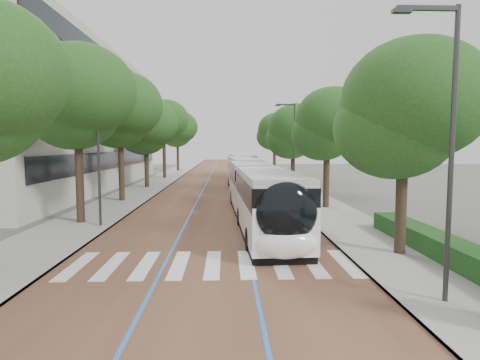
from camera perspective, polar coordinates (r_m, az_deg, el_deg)
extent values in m
plane|color=#51544C|center=(14.36, -4.83, -13.09)|extent=(160.00, 160.00, 0.00)
cube|color=brown|center=(53.82, -2.74, 0.26)|extent=(11.00, 140.00, 0.02)
cube|color=gray|center=(54.44, -10.66, 0.28)|extent=(4.00, 140.00, 0.12)
cube|color=gray|center=(54.24, 5.20, 0.33)|extent=(4.00, 140.00, 0.12)
cube|color=gray|center=(54.18, -8.68, 0.29)|extent=(0.20, 140.00, 0.14)
cube|color=gray|center=(54.04, 3.20, 0.33)|extent=(0.20, 140.00, 0.14)
cube|color=silver|center=(16.25, -22.15, -11.20)|extent=(0.55, 3.60, 0.01)
cube|color=silver|center=(15.87, -17.82, -11.46)|extent=(0.55, 3.60, 0.01)
cube|color=silver|center=(15.58, -13.30, -11.66)|extent=(0.55, 3.60, 0.01)
cube|color=silver|center=(15.39, -8.63, -11.79)|extent=(0.55, 3.60, 0.01)
cube|color=silver|center=(15.30, -3.88, -11.85)|extent=(0.55, 3.60, 0.01)
cube|color=silver|center=(15.31, 0.91, -11.82)|extent=(0.55, 3.60, 0.01)
cube|color=silver|center=(15.42, 5.65, -11.72)|extent=(0.55, 3.60, 0.01)
cube|color=silver|center=(15.63, 10.29, -11.55)|extent=(0.55, 3.60, 0.01)
cube|color=silver|center=(15.94, 14.77, -11.31)|extent=(0.55, 3.60, 0.01)
cube|color=blue|center=(53.87, -4.45, 0.27)|extent=(0.12, 126.00, 0.01)
cube|color=blue|center=(53.83, -1.04, 0.28)|extent=(0.12, 126.00, 0.01)
cube|color=#A6A49A|center=(46.35, -28.11, 7.56)|extent=(18.00, 40.00, 14.00)
cube|color=black|center=(43.13, -17.01, 2.85)|extent=(0.12, 38.00, 1.60)
cube|color=black|center=(43.14, -17.12, 7.10)|extent=(0.12, 38.00, 1.60)
cube|color=black|center=(43.39, -17.23, 11.32)|extent=(0.12, 38.00, 1.60)
cube|color=black|center=(43.83, -17.33, 15.22)|extent=(0.12, 38.00, 1.60)
cube|color=#184016|center=(16.49, 29.12, -9.45)|extent=(1.20, 14.00, 0.80)
cylinder|color=#303133|center=(12.26, 27.86, 2.85)|extent=(0.14, 0.14, 8.00)
cube|color=#303133|center=(12.41, 25.20, 21.24)|extent=(1.70, 0.12, 0.12)
cube|color=#303133|center=(12.10, 22.02, 21.38)|extent=(0.50, 0.20, 0.10)
cylinder|color=#303133|center=(36.15, 7.73, 4.42)|extent=(0.14, 0.14, 8.00)
cube|color=#303133|center=(36.20, 6.53, 10.62)|extent=(1.70, 0.12, 0.12)
cube|color=#303133|center=(36.10, 5.42, 10.52)|extent=(0.50, 0.20, 0.10)
cylinder|color=#303133|center=(22.68, -19.50, 3.87)|extent=(0.14, 0.14, 8.00)
cylinder|color=black|center=(24.16, -21.84, -0.18)|extent=(0.44, 0.44, 4.85)
ellipsoid|color=#204817|center=(24.19, -22.18, 10.28)|extent=(5.96, 5.96, 5.06)
cylinder|color=black|center=(32.74, -16.51, 1.28)|extent=(0.44, 0.44, 4.90)
ellipsoid|color=#204817|center=(32.77, -16.71, 9.07)|extent=(6.07, 6.07, 5.16)
cylinder|color=black|center=(42.50, -13.14, 1.79)|extent=(0.44, 0.44, 4.35)
ellipsoid|color=#204817|center=(42.47, -13.24, 7.12)|extent=(6.08, 6.08, 5.17)
cylinder|color=black|center=(54.29, -10.71, 2.94)|extent=(0.44, 0.44, 5.17)
ellipsoid|color=#204817|center=(54.33, -10.79, 7.89)|extent=(5.98, 5.98, 5.08)
cylinder|color=black|center=(69.15, -8.83, 3.27)|extent=(0.44, 0.44, 4.88)
ellipsoid|color=#204817|center=(69.17, -8.88, 6.94)|extent=(6.32, 6.32, 5.37)
cylinder|color=black|center=(17.31, 21.92, -3.56)|extent=(0.44, 0.44, 3.98)
ellipsoid|color=#204817|center=(17.17, 22.32, 8.47)|extent=(5.60, 5.60, 4.76)
cylinder|color=black|center=(28.61, 12.16, 0.00)|extent=(0.44, 0.44, 4.03)
ellipsoid|color=#204817|center=(28.53, 12.30, 7.35)|extent=(5.05, 5.05, 4.29)
cylinder|color=black|center=(42.29, 7.53, 1.62)|extent=(0.44, 0.44, 3.99)
ellipsoid|color=#204817|center=(42.24, 7.58, 6.54)|extent=(5.91, 5.91, 5.02)
cylinder|color=black|center=(58.10, 4.92, 2.75)|extent=(0.44, 0.44, 4.38)
ellipsoid|color=#204817|center=(58.08, 4.95, 6.68)|extent=(5.43, 5.43, 4.61)
cylinder|color=black|center=(24.23, 2.35, -1.36)|extent=(2.33, 0.98, 2.30)
cube|color=white|center=(19.25, 4.06, -4.56)|extent=(2.84, 9.44, 1.82)
cube|color=black|center=(19.10, 4.08, -1.19)|extent=(2.87, 9.26, 0.97)
cube|color=#B9B9BB|center=(19.04, 4.09, 0.73)|extent=(2.78, 9.26, 0.31)
cube|color=black|center=(19.46, 4.04, -7.72)|extent=(2.77, 9.07, 0.35)
cube|color=white|center=(28.55, 1.38, -1.42)|extent=(2.78, 7.83, 1.82)
cube|color=black|center=(28.45, 1.38, 0.86)|extent=(2.81, 7.67, 0.97)
cube|color=#B9B9BB|center=(28.41, 1.39, 2.15)|extent=(2.72, 7.67, 0.31)
cube|color=black|center=(28.69, 1.37, -3.58)|extent=(2.72, 7.51, 0.35)
ellipsoid|color=black|center=(14.72, 6.57, -4.62)|extent=(2.39, 1.18, 2.28)
ellipsoid|color=white|center=(14.91, 6.56, -8.98)|extent=(2.38, 1.08, 1.14)
cylinder|color=black|center=(17.05, 1.33, -8.41)|extent=(0.34, 1.01, 1.00)
cylinder|color=black|center=(17.41, 8.84, -8.19)|extent=(0.34, 1.01, 1.00)
cylinder|color=black|center=(30.22, -1.06, -2.52)|extent=(0.34, 1.01, 1.00)
cylinder|color=black|center=(30.42, 3.20, -2.48)|extent=(0.34, 1.01, 1.00)
cylinder|color=black|center=(22.28, 0.03, -5.22)|extent=(0.34, 1.01, 1.00)
cylinder|color=black|center=(22.56, 5.79, -5.13)|extent=(0.34, 1.01, 1.00)
cube|color=white|center=(39.73, 0.48, 0.39)|extent=(3.11, 12.11, 1.82)
cube|color=black|center=(39.65, 0.48, 2.03)|extent=(3.13, 11.87, 0.97)
cube|color=#B9B9BB|center=(39.63, 0.48, 2.96)|extent=(3.04, 11.87, 0.31)
cube|color=black|center=(39.83, 0.48, -1.17)|extent=(3.03, 11.63, 0.35)
ellipsoid|color=black|center=(33.87, 1.41, 0.85)|extent=(2.40, 1.22, 2.28)
ellipsoid|color=white|center=(33.92, 1.42, -1.08)|extent=(2.40, 1.12, 1.14)
cylinder|color=black|center=(36.14, -0.77, -1.28)|extent=(0.35, 1.01, 1.00)
cylinder|color=black|center=(36.37, 2.79, -1.25)|extent=(0.35, 1.01, 1.00)
cylinder|color=black|center=(43.48, -1.47, -0.22)|extent=(0.35, 1.01, 1.00)
cylinder|color=black|center=(43.68, 1.49, -0.20)|extent=(0.35, 1.01, 1.00)
cube|color=white|center=(51.90, 0.23, 1.47)|extent=(3.27, 12.14, 1.82)
cube|color=black|center=(51.84, 0.23, 2.73)|extent=(3.29, 11.90, 0.97)
cube|color=#B9B9BB|center=(51.82, 0.23, 3.44)|extent=(3.20, 11.89, 0.31)
cube|color=black|center=(51.98, 0.23, 0.28)|extent=(3.19, 11.65, 0.35)
ellipsoid|color=black|center=(46.05, 0.98, 1.95)|extent=(2.42, 1.25, 2.28)
ellipsoid|color=white|center=(46.08, 0.99, 0.53)|extent=(2.41, 1.15, 1.14)
cylinder|color=black|center=(48.27, -0.66, 0.30)|extent=(0.36, 1.02, 1.00)
cylinder|color=black|center=(48.52, 2.00, 0.32)|extent=(0.36, 1.02, 1.00)
cylinder|color=black|center=(55.63, -1.33, 0.92)|extent=(0.36, 1.02, 1.00)
cylinder|color=black|center=(55.84, 0.98, 0.94)|extent=(0.36, 1.02, 1.00)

